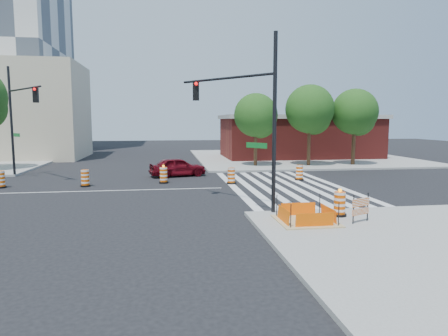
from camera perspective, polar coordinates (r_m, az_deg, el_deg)
The scene contains 20 objects.
ground at distance 23.92m, azimuth -17.26°, elevation -3.15°, with size 120.00×120.00×0.00m, color black.
sidewalk_ne at distance 43.87m, azimuth 10.60°, elevation 1.52°, with size 22.00×22.00×0.15m, color gray.
crosswalk_east at distance 24.72m, azimuth 8.72°, elevation -2.59°, with size 6.75×13.50×0.01m.
lane_centerline at distance 23.92m, azimuth -17.26°, elevation -3.14°, with size 14.00×0.12×0.01m, color silver.
excavation_pit at distance 15.70m, azimuth 11.63°, elevation -7.25°, with size 2.20×2.20×0.90m.
brick_storefront at distance 43.73m, azimuth 10.67°, elevation 4.44°, with size 16.50×8.50×4.60m.
beige_midrise at distance 47.95m, azimuth -27.81°, elevation 7.19°, with size 14.00×10.00×10.00m, color #C4B596.
red_coupe at distance 28.97m, azimuth -6.63°, elevation 0.16°, with size 1.62×4.03×1.37m, color #590710.
signal_pole_se at distance 17.64m, azimuth 3.11°, elevation 8.62°, with size 3.59×4.48×7.42m.
signal_pole_nw at distance 30.76m, azimuth -27.30°, elevation 7.31°, with size 3.53×4.72×7.63m.
pit_drum at distance 16.84m, azimuth 16.18°, elevation -5.05°, with size 0.58×0.58×1.13m.
barricade at distance 16.03m, azimuth 18.95°, elevation -5.24°, with size 0.87×0.44×1.10m.
tree_north_c at distance 34.42m, azimuth 4.62°, elevation 7.17°, with size 3.73×3.73×6.34m.
tree_north_d at distance 35.36m, azimuth 12.19°, elevation 7.85°, with size 4.17×4.17×7.09m.
tree_north_e at distance 37.03m, azimuth 18.20°, elevation 7.29°, with size 3.99×3.99×6.78m.
median_drum_1 at distance 27.27m, azimuth -29.29°, elevation -1.51°, with size 0.60×0.60×1.02m.
median_drum_2 at distance 25.73m, azimuth -19.22°, elevation -1.46°, with size 0.60×0.60×1.02m.
median_drum_3 at distance 25.91m, azimuth -8.63°, elevation -1.08°, with size 0.60×0.60×1.18m.
median_drum_4 at distance 25.31m, azimuth 1.05°, elevation -1.21°, with size 0.60×0.60×1.02m.
median_drum_5 at distance 27.38m, azimuth 10.72°, elevation -0.73°, with size 0.60×0.60×1.02m.
Camera 1 is at (3.70, -23.29, 3.98)m, focal length 32.00 mm.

